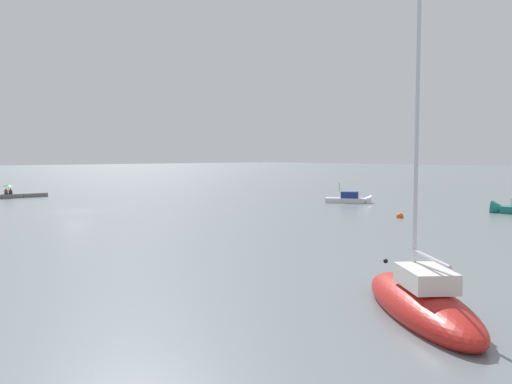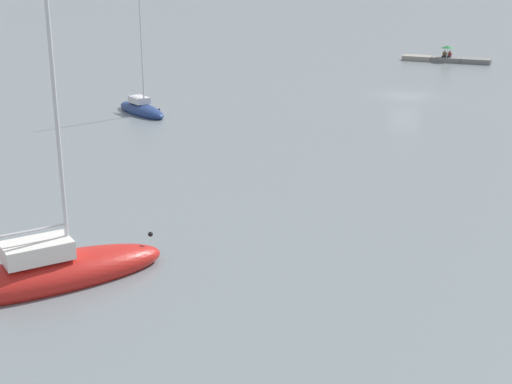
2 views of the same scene
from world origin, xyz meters
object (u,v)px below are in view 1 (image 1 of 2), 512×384
object	(u,v)px
person_seated_maroon_left	(11,192)
umbrella_open_green	(8,185)
person_seated_brown_right	(6,192)
motorboat_white_near	(352,200)
mooring_buoy_near	(400,216)
sailboat_red_near	(421,302)

from	to	relation	value
person_seated_maroon_left	umbrella_open_green	distance (m)	0.91
person_seated_brown_right	motorboat_white_near	bearing A→B (deg)	138.33
motorboat_white_near	mooring_buoy_near	size ratio (longest dim) A/B	8.13
person_seated_brown_right	umbrella_open_green	distance (m)	0.92
umbrella_open_green	sailboat_red_near	bearing A→B (deg)	85.99
person_seated_maroon_left	mooring_buoy_near	world-z (taller)	person_seated_maroon_left
person_seated_maroon_left	motorboat_white_near	world-z (taller)	motorboat_white_near
sailboat_red_near	motorboat_white_near	size ratio (longest dim) A/B	2.37
person_seated_brown_right	mooring_buoy_near	distance (m)	50.21
person_seated_maroon_left	mooring_buoy_near	distance (m)	50.00
person_seated_maroon_left	person_seated_brown_right	world-z (taller)	same
person_seated_brown_right	mooring_buoy_near	world-z (taller)	person_seated_brown_right
mooring_buoy_near	person_seated_maroon_left	bearing A→B (deg)	-66.80
person_seated_maroon_left	person_seated_brown_right	distance (m)	0.56
person_seated_maroon_left	sailboat_red_near	world-z (taller)	sailboat_red_near
person_seated_maroon_left	motorboat_white_near	xyz separation A→B (m)	(-28.16, 33.53, -0.46)
person_seated_maroon_left	motorboat_white_near	bearing A→B (deg)	137.77
person_seated_brown_right	person_seated_maroon_left	bearing A→B (deg)	-171.50
person_seated_brown_right	motorboat_white_near	xyz separation A→B (m)	(-28.72, 33.53, -0.46)
motorboat_white_near	umbrella_open_green	bearing A→B (deg)	-85.38
person_seated_maroon_left	person_seated_brown_right	size ratio (longest dim) A/B	1.00
person_seated_maroon_left	motorboat_white_near	size ratio (longest dim) A/B	0.14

